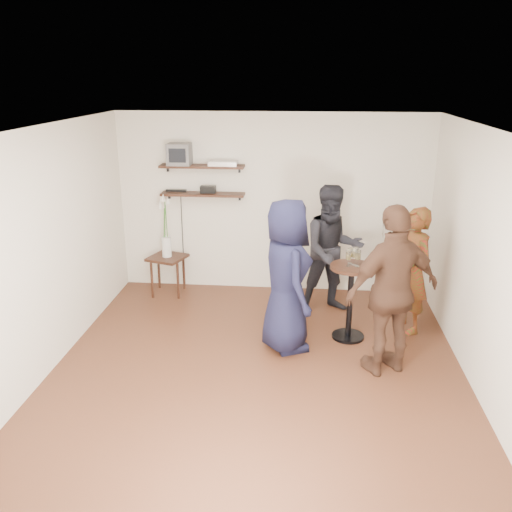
{
  "coord_description": "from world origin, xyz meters",
  "views": [
    {
      "loc": [
        0.47,
        -5.16,
        3.09
      ],
      "look_at": [
        -0.05,
        0.4,
        1.21
      ],
      "focal_mm": 38.0,
      "sensor_mm": 36.0,
      "label": 1
    }
  ],
  "objects_px": {
    "crt_monitor": "(180,154)",
    "side_table": "(167,263)",
    "person_navy": "(286,276)",
    "drinks_table": "(350,292)",
    "person_brown": "(393,291)",
    "radio": "(208,190)",
    "person_plaid": "(413,270)",
    "person_dark": "(332,250)",
    "dvd_deck": "(223,163)"
  },
  "relations": [
    {
      "from": "crt_monitor",
      "to": "radio",
      "type": "relative_size",
      "value": 1.45
    },
    {
      "from": "radio",
      "to": "person_plaid",
      "type": "bearing_deg",
      "value": -22.55
    },
    {
      "from": "person_navy",
      "to": "drinks_table",
      "type": "bearing_deg",
      "value": -90.0
    },
    {
      "from": "radio",
      "to": "drinks_table",
      "type": "xyz_separation_m",
      "value": [
        1.96,
        -1.44,
        -0.91
      ]
    },
    {
      "from": "crt_monitor",
      "to": "person_navy",
      "type": "xyz_separation_m",
      "value": [
        1.59,
        -1.74,
        -1.12
      ]
    },
    {
      "from": "dvd_deck",
      "to": "side_table",
      "type": "xyz_separation_m",
      "value": [
        -0.81,
        -0.24,
        -1.42
      ]
    },
    {
      "from": "person_plaid",
      "to": "person_dark",
      "type": "bearing_deg",
      "value": -138.84
    },
    {
      "from": "side_table",
      "to": "person_plaid",
      "type": "relative_size",
      "value": 0.38
    },
    {
      "from": "side_table",
      "to": "drinks_table",
      "type": "distance_m",
      "value": 2.82
    },
    {
      "from": "side_table",
      "to": "drinks_table",
      "type": "relative_size",
      "value": 0.64
    },
    {
      "from": "dvd_deck",
      "to": "person_plaid",
      "type": "distance_m",
      "value": 2.96
    },
    {
      "from": "radio",
      "to": "person_plaid",
      "type": "distance_m",
      "value": 3.05
    },
    {
      "from": "crt_monitor",
      "to": "person_plaid",
      "type": "xyz_separation_m",
      "value": [
        3.12,
        -1.13,
        -1.22
      ]
    },
    {
      "from": "crt_monitor",
      "to": "person_dark",
      "type": "xyz_separation_m",
      "value": [
        2.16,
        -0.64,
        -1.15
      ]
    },
    {
      "from": "drinks_table",
      "to": "person_plaid",
      "type": "relative_size",
      "value": 0.59
    },
    {
      "from": "crt_monitor",
      "to": "side_table",
      "type": "distance_m",
      "value": 1.57
    },
    {
      "from": "side_table",
      "to": "person_dark",
      "type": "relative_size",
      "value": 0.35
    },
    {
      "from": "dvd_deck",
      "to": "radio",
      "type": "distance_m",
      "value": 0.44
    },
    {
      "from": "crt_monitor",
      "to": "person_navy",
      "type": "relative_size",
      "value": 0.18
    },
    {
      "from": "drinks_table",
      "to": "person_navy",
      "type": "xyz_separation_m",
      "value": [
        -0.77,
        -0.31,
        0.29
      ]
    },
    {
      "from": "drinks_table",
      "to": "person_navy",
      "type": "height_order",
      "value": "person_navy"
    },
    {
      "from": "drinks_table",
      "to": "person_brown",
      "type": "relative_size",
      "value": 0.51
    },
    {
      "from": "radio",
      "to": "person_navy",
      "type": "relative_size",
      "value": 0.12
    },
    {
      "from": "dvd_deck",
      "to": "side_table",
      "type": "distance_m",
      "value": 1.65
    },
    {
      "from": "radio",
      "to": "person_brown",
      "type": "xyz_separation_m",
      "value": [
        2.33,
        -2.18,
        -0.59
      ]
    },
    {
      "from": "person_plaid",
      "to": "side_table",
      "type": "bearing_deg",
      "value": -126.48
    },
    {
      "from": "person_brown",
      "to": "person_dark",
      "type": "bearing_deg",
      "value": -96.29
    },
    {
      "from": "person_brown",
      "to": "crt_monitor",
      "type": "bearing_deg",
      "value": -65.0
    },
    {
      "from": "drinks_table",
      "to": "person_brown",
      "type": "height_order",
      "value": "person_brown"
    },
    {
      "from": "side_table",
      "to": "person_brown",
      "type": "height_order",
      "value": "person_brown"
    },
    {
      "from": "dvd_deck",
      "to": "drinks_table",
      "type": "xyz_separation_m",
      "value": [
        1.74,
        -1.44,
        -1.29
      ]
    },
    {
      "from": "radio",
      "to": "side_table",
      "type": "height_order",
      "value": "radio"
    },
    {
      "from": "crt_monitor",
      "to": "dvd_deck",
      "type": "relative_size",
      "value": 0.8
    },
    {
      "from": "radio",
      "to": "side_table",
      "type": "xyz_separation_m",
      "value": [
        -0.59,
        -0.24,
        -1.04
      ]
    },
    {
      "from": "dvd_deck",
      "to": "person_dark",
      "type": "relative_size",
      "value": 0.23
    },
    {
      "from": "drinks_table",
      "to": "person_dark",
      "type": "bearing_deg",
      "value": 103.78
    },
    {
      "from": "drinks_table",
      "to": "person_plaid",
      "type": "bearing_deg",
      "value": 21.46
    },
    {
      "from": "person_plaid",
      "to": "crt_monitor",
      "type": "bearing_deg",
      "value": -131.42
    },
    {
      "from": "crt_monitor",
      "to": "person_brown",
      "type": "height_order",
      "value": "crt_monitor"
    },
    {
      "from": "dvd_deck",
      "to": "person_brown",
      "type": "height_order",
      "value": "dvd_deck"
    },
    {
      "from": "crt_monitor",
      "to": "person_brown",
      "type": "relative_size",
      "value": 0.17
    },
    {
      "from": "crt_monitor",
      "to": "side_table",
      "type": "xyz_separation_m",
      "value": [
        -0.2,
        -0.24,
        -1.54
      ]
    },
    {
      "from": "person_dark",
      "to": "drinks_table",
      "type": "bearing_deg",
      "value": -90.0
    },
    {
      "from": "side_table",
      "to": "person_brown",
      "type": "xyz_separation_m",
      "value": [
        2.92,
        -1.93,
        0.45
      ]
    },
    {
      "from": "person_plaid",
      "to": "person_dark",
      "type": "distance_m",
      "value": 1.09
    },
    {
      "from": "crt_monitor",
      "to": "radio",
      "type": "distance_m",
      "value": 0.63
    },
    {
      "from": "side_table",
      "to": "person_navy",
      "type": "relative_size",
      "value": 0.34
    },
    {
      "from": "crt_monitor",
      "to": "person_plaid",
      "type": "bearing_deg",
      "value": -19.96
    },
    {
      "from": "person_dark",
      "to": "dvd_deck",
      "type": "bearing_deg",
      "value": 143.8
    },
    {
      "from": "person_dark",
      "to": "person_brown",
      "type": "bearing_deg",
      "value": -83.71
    }
  ]
}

